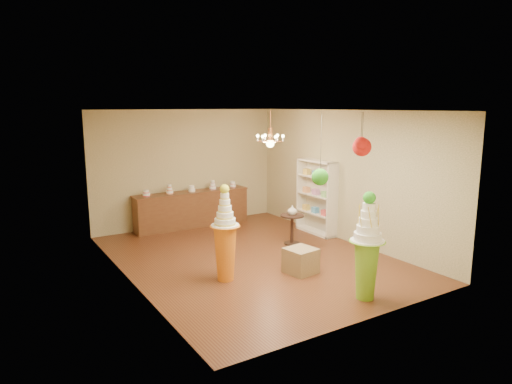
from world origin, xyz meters
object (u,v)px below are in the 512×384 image
pedestal_orange (225,244)px  pedestal_green (367,255)px  sideboard (192,208)px  round_table (292,225)px

pedestal_orange → pedestal_green: bearing=-51.1°
pedestal_green → pedestal_orange: (-1.54, 1.91, -0.06)m
pedestal_green → pedestal_orange: 2.46m
pedestal_green → sideboard: 5.68m
pedestal_green → round_table: size_ratio=2.60×
sideboard → round_table: sideboard is taller
pedestal_orange → sideboard: pedestal_orange is taller
sideboard → pedestal_green: bearing=-84.7°
pedestal_orange → sideboard: bearing=74.7°
sideboard → round_table: (1.28, -2.62, -0.04)m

